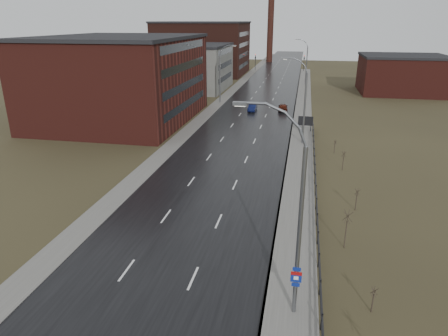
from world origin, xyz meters
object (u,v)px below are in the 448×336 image
at_px(streetlight_main, 294,218).
at_px(car_near, 252,108).
at_px(billboard, 305,121).
at_px(car_far, 283,108).

relative_size(streetlight_main, car_near, 3.14).
relative_size(billboard, car_near, 0.63).
bearing_deg(car_far, streetlight_main, 90.24).
xyz_separation_m(streetlight_main, car_far, (-3.47, 54.42, -5.35)).
relative_size(billboard, car_far, 0.58).
bearing_deg(car_near, streetlight_main, -79.64).
bearing_deg(streetlight_main, car_far, 93.65).
relative_size(streetlight_main, car_far, 2.89).
distance_m(streetlight_main, billboard, 40.50).
bearing_deg(car_far, car_near, 8.39).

